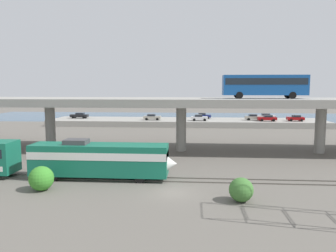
{
  "coord_description": "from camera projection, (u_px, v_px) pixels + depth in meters",
  "views": [
    {
      "loc": [
        1.75,
        -29.11,
        9.59
      ],
      "look_at": [
        -2.35,
        24.62,
        3.24
      ],
      "focal_mm": 35.03,
      "sensor_mm": 36.0,
      "label": 1
    }
  ],
  "objects": [
    {
      "name": "ground_plane",
      "position": [
        173.0,
        192.0,
        30.08
      ],
      "size": [
        260.0,
        260.0,
        0.0
      ],
      "primitive_type": "plane",
      "color": "#605B54"
    },
    {
      "name": "rail_strip_near",
      "position": [
        175.0,
        182.0,
        33.33
      ],
      "size": [
        110.0,
        0.12,
        0.12
      ],
      "primitive_type": "cube",
      "color": "#59544C",
      "rests_on": "ground_plane"
    },
    {
      "name": "rail_strip_far",
      "position": [
        176.0,
        178.0,
        34.74
      ],
      "size": [
        110.0,
        0.12,
        0.12
      ],
      "primitive_type": "cube",
      "color": "#59544C",
      "rests_on": "ground_plane"
    },
    {
      "name": "train_locomotive",
      "position": [
        106.0,
        158.0,
        34.34
      ],
      "size": [
        15.33,
        3.04,
        4.18
      ],
      "color": "#14664C",
      "rests_on": "ground_plane"
    },
    {
      "name": "highway_overpass",
      "position": [
        181.0,
        104.0,
        49.05
      ],
      "size": [
        96.0,
        11.23,
        7.98
      ],
      "color": "gray",
      "rests_on": "ground_plane"
    },
    {
      "name": "transit_bus_on_overpass",
      "position": [
        265.0,
        84.0,
        47.62
      ],
      "size": [
        12.0,
        2.68,
        3.4
      ],
      "color": "#14478C",
      "rests_on": "highway_overpass"
    },
    {
      "name": "pier_parking_lot",
      "position": [
        186.0,
        122.0,
        84.46
      ],
      "size": [
        69.58,
        12.87,
        1.42
      ],
      "primitive_type": "cube",
      "color": "gray",
      "rests_on": "ground_plane"
    },
    {
      "name": "parked_car_0",
      "position": [
        253.0,
        117.0,
        82.22
      ],
      "size": [
        4.19,
        1.89,
        1.5
      ],
      "color": "#9E998C",
      "rests_on": "pier_parking_lot"
    },
    {
      "name": "parked_car_1",
      "position": [
        266.0,
        116.0,
        84.77
      ],
      "size": [
        4.37,
        1.92,
        1.5
      ],
      "color": "#B7B7BC",
      "rests_on": "pier_parking_lot"
    },
    {
      "name": "parked_car_2",
      "position": [
        295.0,
        118.0,
        79.87
      ],
      "size": [
        4.01,
        1.97,
        1.5
      ],
      "rotation": [
        0.0,
        0.0,
        3.14
      ],
      "color": "maroon",
      "rests_on": "pier_parking_lot"
    },
    {
      "name": "parked_car_3",
      "position": [
        199.0,
        118.0,
        80.88
      ],
      "size": [
        4.08,
        1.96,
        1.5
      ],
      "color": "silver",
      "rests_on": "pier_parking_lot"
    },
    {
      "name": "parked_car_4",
      "position": [
        203.0,
        116.0,
        86.5
      ],
      "size": [
        4.22,
        1.86,
        1.5
      ],
      "color": "navy",
      "rests_on": "pier_parking_lot"
    },
    {
      "name": "parked_car_5",
      "position": [
        79.0,
        115.0,
        87.41
      ],
      "size": [
        4.65,
        1.83,
        1.5
      ],
      "rotation": [
        0.0,
        0.0,
        3.14
      ],
      "color": "black",
      "rests_on": "pier_parking_lot"
    },
    {
      "name": "parked_car_6",
      "position": [
        152.0,
        117.0,
        82.58
      ],
      "size": [
        4.35,
        2.0,
        1.5
      ],
      "color": "#9E998C",
      "rests_on": "pier_parking_lot"
    },
    {
      "name": "parked_car_7",
      "position": [
        267.0,
        118.0,
        79.77
      ],
      "size": [
        4.44,
        1.84,
        1.5
      ],
      "rotation": [
        0.0,
        0.0,
        3.14
      ],
      "color": "maroon",
      "rests_on": "pier_parking_lot"
    },
    {
      "name": "harbor_water",
      "position": [
        187.0,
        117.0,
        107.32
      ],
      "size": [
        140.0,
        36.0,
        0.01
      ],
      "primitive_type": "cube",
      "color": "#2D5170",
      "rests_on": "ground_plane"
    },
    {
      "name": "shrub_left",
      "position": [
        41.0,
        178.0,
        30.56
      ],
      "size": [
        2.29,
        2.29,
        2.29
      ],
      "primitive_type": "sphere",
      "color": "#39882A",
      "rests_on": "ground_plane"
    },
    {
      "name": "shrub_right",
      "position": [
        241.0,
        190.0,
        27.54
      ],
      "size": [
        2.06,
        2.06,
        2.06
      ],
      "primitive_type": "sphere",
      "color": "#3D7131",
      "rests_on": "ground_plane"
    }
  ]
}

